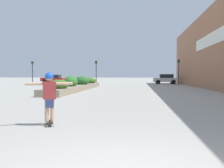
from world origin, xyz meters
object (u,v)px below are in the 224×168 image
object	(u,v)px
traffic_light_left	(96,69)
traffic_light_far_left	(32,69)
skateboarder	(49,92)
car_center_right	(166,79)
car_center_left	(53,79)
traffic_light_right	(179,68)
skateboard	(50,123)

from	to	relation	value
traffic_light_left	traffic_light_far_left	distance (m)	10.08
skateboarder	car_center_right	xyz separation A→B (m)	(6.85, 34.42, -0.11)
skateboarder	traffic_light_far_left	size ratio (longest dim) A/B	0.39
skateboarder	traffic_light_left	world-z (taller)	traffic_light_left
car_center_left	traffic_light_right	size ratio (longest dim) A/B	1.12
car_center_right	traffic_light_far_left	world-z (taller)	traffic_light_far_left
traffic_light_right	skateboarder	bearing A→B (deg)	-105.28
skateboard	traffic_light_left	size ratio (longest dim) A/B	0.18
skateboard	skateboarder	distance (m)	0.87
skateboard	traffic_light_far_left	distance (m)	33.73
skateboard	traffic_light_left	distance (m)	30.91
skateboard	traffic_light_far_left	world-z (taller)	traffic_light_far_left
skateboard	traffic_light_far_left	bearing A→B (deg)	92.46
traffic_light_right	traffic_light_left	bearing A→B (deg)	178.57
car_center_right	traffic_light_far_left	xyz separation A→B (m)	(-20.85, -3.82, 1.60)
car_center_right	traffic_light_left	world-z (taller)	traffic_light_left
skateboarder	traffic_light_far_left	bearing A→B (deg)	92.46
traffic_light_left	skateboarder	bearing A→B (deg)	-82.69
traffic_light_far_left	skateboard	bearing A→B (deg)	-65.41
car_center_left	traffic_light_left	xyz separation A→B (m)	(9.26, -7.19, 1.64)
car_center_right	traffic_light_right	size ratio (longest dim) A/B	1.06
skateboarder	car_center_left	bearing A→B (deg)	87.12
skateboard	car_center_left	world-z (taller)	car_center_left
skateboarder	traffic_light_right	distance (m)	31.41
car_center_left	car_center_right	xyz separation A→B (m)	(20.03, -3.34, 0.03)
traffic_light_right	traffic_light_far_left	xyz separation A→B (m)	(-22.27, 0.33, -0.07)
traffic_light_far_left	car_center_left	bearing A→B (deg)	83.50
car_center_right	traffic_light_far_left	size ratio (longest dim) A/B	1.09
skateboard	car_center_right	xyz separation A→B (m)	(6.85, 34.42, 0.76)
car_center_left	traffic_light_far_left	xyz separation A→B (m)	(-0.82, -7.17, 1.63)
skateboarder	traffic_light_left	bearing A→B (deg)	75.18
car_center_right	skateboard	bearing A→B (deg)	168.75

